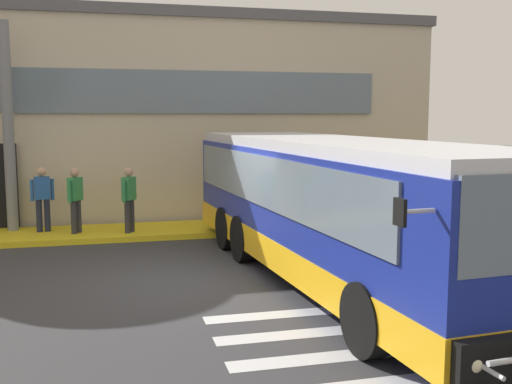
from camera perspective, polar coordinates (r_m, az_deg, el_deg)
The scene contains 10 objects.
ground_plane at distance 11.84m, azimuth -5.80°, elevation -8.24°, with size 80.00×90.00×0.02m, color #353538.
bay_paint_stripes at distance 8.55m, azimuth 12.36°, elevation -14.43°, with size 4.40×3.96×0.01m.
terminal_building at distance 22.85m, azimuth -11.72°, elevation 6.92°, with size 18.43×13.80×6.18m.
boarding_curb at distance 16.46m, azimuth -8.20°, elevation -3.58°, with size 20.63×2.00×0.15m, color yellow.
entry_support_column at distance 16.88m, azimuth -22.31°, elevation 5.67°, with size 0.28×0.28×5.38m, color slate.
bus_main_foreground at distance 11.45m, azimuth 7.43°, elevation -1.90°, with size 3.38×11.16×2.70m.
passenger_near_column at distance 16.50m, azimuth -19.47°, elevation -0.36°, with size 0.58×0.28×1.68m.
passenger_by_doorway at distance 16.05m, azimuth -16.65°, elevation -0.46°, with size 0.39×0.52×1.68m.
passenger_at_curb_edge at distance 15.81m, azimuth -11.87°, elevation -0.42°, with size 0.39×0.51×1.68m.
safety_bollard_yellow at distance 15.42m, azimuth -2.87°, elevation -2.83°, with size 0.18×0.18×0.90m, color yellow.
Camera 1 is at (-1.59, -11.30, 3.13)m, focal length 42.47 mm.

